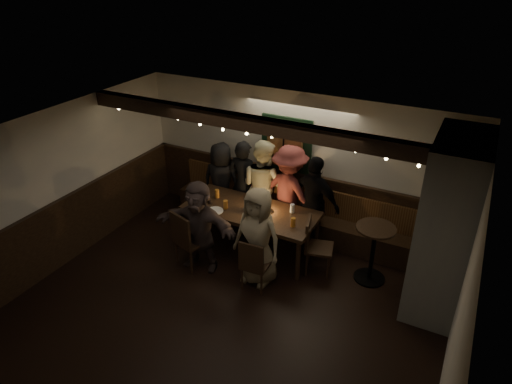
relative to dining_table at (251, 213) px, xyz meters
The scene contains 13 objects.
room 1.47m from the dining_table, ahead, with size 6.02×5.01×2.62m.
dining_table is the anchor object (origin of this frame).
chair_near_left 1.15m from the dining_table, 126.55° to the right, with size 0.58×0.58×1.03m.
chair_near_right 1.09m from the dining_table, 59.57° to the right, with size 0.42×0.42×0.89m.
chair_end 1.19m from the dining_table, ahead, with size 0.52×0.52×0.95m.
high_top 2.08m from the dining_table, ahead, with size 0.61×0.61×0.97m.
person_a 1.24m from the dining_table, 144.31° to the left, with size 0.76×0.50×1.56m, color black.
person_b 0.92m from the dining_table, 126.03° to the left, with size 0.62×0.40×1.69m, color black.
person_c 0.79m from the dining_table, 101.18° to the left, with size 0.86×0.67×1.76m, color beige.
person_d 0.85m from the dining_table, 62.74° to the left, with size 1.14×0.65×1.76m, color maroon.
person_e 1.11m from the dining_table, 37.09° to the left, with size 0.99×0.41×1.68m, color black.
person_f 0.94m from the dining_table, 123.28° to the right, with size 1.44×0.46×1.55m, color #423431.
person_g 0.84m from the dining_table, 54.29° to the right, with size 0.79×0.52×1.62m, color gray.
Camera 1 is at (2.76, -4.46, 4.66)m, focal length 32.00 mm.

